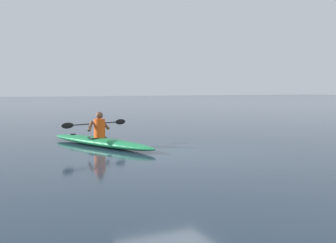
{
  "coord_description": "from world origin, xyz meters",
  "views": [
    {
      "loc": [
        4.7,
        9.66,
        1.71
      ],
      "look_at": [
        0.31,
        0.37,
        0.9
      ],
      "focal_mm": 45.43,
      "sensor_mm": 36.0,
      "label": 1
    }
  ],
  "objects": [
    {
      "name": "kayak",
      "position": [
        1.21,
        -2.47,
        0.13
      ],
      "size": [
        2.26,
        4.63,
        0.26
      ],
      "color": "#19723F",
      "rests_on": "ground"
    },
    {
      "name": "ground_plane",
      "position": [
        0.0,
        0.0,
        0.0
      ],
      "size": [
        160.0,
        160.0,
        0.0
      ],
      "primitive_type": "plane",
      "color": "#1E2D3D"
    },
    {
      "name": "kayaker",
      "position": [
        1.22,
        -2.5,
        0.59
      ],
      "size": [
        2.18,
        0.85,
        0.76
      ],
      "color": "#E04C14",
      "rests_on": "kayak"
    }
  ]
}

